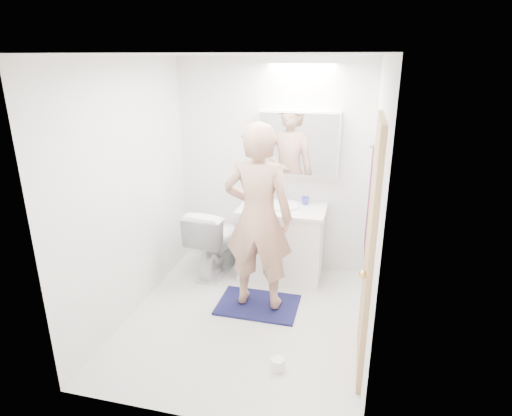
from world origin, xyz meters
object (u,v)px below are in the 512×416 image
(toothbrush_cup, at_px, (305,201))
(vanity_cabinet, at_px, (282,243))
(toilet, at_px, (215,240))
(soap_bottle_b, at_px, (266,194))
(medicine_cabinet, at_px, (299,143))
(person, at_px, (258,218))
(toilet_paper_roll, at_px, (278,364))
(soap_bottle_a, at_px, (258,193))

(toothbrush_cup, bearing_deg, vanity_cabinet, -145.11)
(toilet, relative_size, soap_bottle_b, 4.62)
(medicine_cabinet, height_order, person, person)
(medicine_cabinet, height_order, toothbrush_cup, medicine_cabinet)
(soap_bottle_b, xyz_separation_m, toilet_paper_roll, (0.49, -1.77, -0.86))
(medicine_cabinet, distance_m, soap_bottle_b, 0.69)
(toothbrush_cup, bearing_deg, soap_bottle_b, 177.46)
(soap_bottle_a, distance_m, toothbrush_cup, 0.54)
(toilet, distance_m, soap_bottle_b, 0.79)
(medicine_cabinet, xyz_separation_m, person, (-0.23, -0.93, -0.55))
(person, relative_size, toothbrush_cup, 19.57)
(person, xyz_separation_m, toothbrush_cup, (0.33, 0.88, -0.09))
(medicine_cabinet, bearing_deg, soap_bottle_a, -172.18)
(toilet, distance_m, person, 1.04)
(medicine_cabinet, relative_size, toilet_paper_roll, 8.00)
(vanity_cabinet, distance_m, person, 0.92)
(toilet, xyz_separation_m, soap_bottle_a, (0.44, 0.27, 0.52))
(soap_bottle_a, height_order, toilet_paper_roll, soap_bottle_a)
(person, bearing_deg, toilet_paper_roll, 113.52)
(person, relative_size, soap_bottle_b, 10.35)
(medicine_cabinet, bearing_deg, toothbrush_cup, -25.78)
(person, bearing_deg, soap_bottle_b, -81.94)
(medicine_cabinet, height_order, toilet_paper_roll, medicine_cabinet)
(soap_bottle_b, distance_m, toilet_paper_roll, 2.03)
(medicine_cabinet, height_order, toilet, medicine_cabinet)
(toilet, xyz_separation_m, soap_bottle_b, (0.53, 0.30, 0.50))
(soap_bottle_a, bearing_deg, soap_bottle_b, 18.69)
(vanity_cabinet, distance_m, toothbrush_cup, 0.55)
(vanity_cabinet, height_order, toilet, toilet)
(toothbrush_cup, bearing_deg, soap_bottle_a, -178.94)
(toilet_paper_roll, bearing_deg, toilet, 124.65)
(vanity_cabinet, height_order, soap_bottle_a, soap_bottle_a)
(soap_bottle_a, bearing_deg, toilet_paper_roll, -71.58)
(person, distance_m, soap_bottle_a, 0.89)
(person, bearing_deg, toothbrush_cup, -110.21)
(toilet, xyz_separation_m, toilet_paper_roll, (1.02, -1.48, -0.35))
(soap_bottle_a, relative_size, toothbrush_cup, 2.25)
(person, xyz_separation_m, toilet_paper_roll, (0.37, -0.87, -0.90))
(soap_bottle_b, bearing_deg, person, -82.40)
(toothbrush_cup, bearing_deg, toilet_paper_roll, -88.71)
(toilet, bearing_deg, vanity_cabinet, -165.00)
(medicine_cabinet, height_order, soap_bottle_a, medicine_cabinet)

